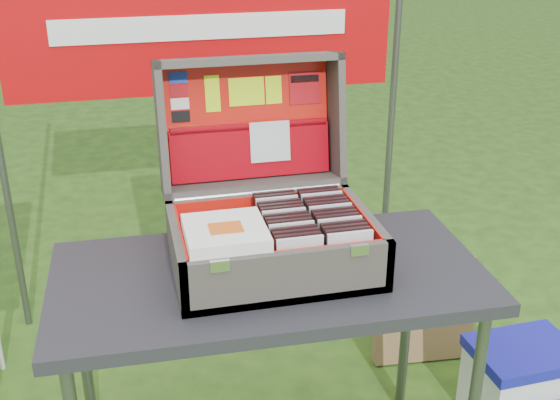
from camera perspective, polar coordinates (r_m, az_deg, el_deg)
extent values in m
cube|color=#232328|center=(2.07, -0.91, -6.30)|extent=(1.27, 0.66, 0.04)
cylinder|color=#59595B|center=(2.47, -15.54, -12.61)|extent=(0.04, 0.04, 0.75)
cylinder|color=#59595B|center=(2.64, 10.26, -9.45)|extent=(0.04, 0.04, 0.75)
cube|color=#45423B|center=(2.07, -0.52, -5.30)|extent=(0.58, 0.42, 0.02)
cube|color=#45423B|center=(1.87, 0.81, -6.38)|extent=(0.58, 0.02, 0.16)
cube|color=#45423B|center=(2.21, -1.66, -1.37)|extent=(0.58, 0.02, 0.16)
cube|color=#45423B|center=(2.00, -8.39, -4.47)|extent=(0.02, 0.42, 0.16)
cube|color=#45423B|center=(2.11, 6.91, -2.83)|extent=(0.02, 0.42, 0.16)
cube|color=red|center=(2.06, -0.53, -4.95)|extent=(0.54, 0.37, 0.01)
cube|color=silver|center=(1.79, -4.92, -5.35)|extent=(0.05, 0.01, 0.03)
cube|color=silver|center=(1.87, 6.47, -4.05)|extent=(0.05, 0.01, 0.03)
cylinder|color=silver|center=(2.19, -1.74, 0.61)|extent=(0.52, 0.02, 0.02)
cube|color=#45423B|center=(2.29, -2.71, 6.47)|extent=(0.58, 0.09, 0.41)
cube|color=#45423B|center=(2.20, -2.65, 11.32)|extent=(0.58, 0.16, 0.05)
cube|color=#45423B|center=(2.26, -2.15, 1.32)|extent=(0.58, 0.16, 0.05)
cube|color=#45423B|center=(2.19, -9.62, 5.67)|extent=(0.02, 0.23, 0.44)
cube|color=#45423B|center=(2.29, 4.53, 6.73)|extent=(0.02, 0.23, 0.44)
cube|color=red|center=(2.27, -2.64, 6.42)|extent=(0.53, 0.07, 0.36)
cube|color=red|center=(1.87, 0.70, -5.86)|extent=(0.54, 0.01, 0.13)
cube|color=red|center=(2.19, -1.59, -1.25)|extent=(0.54, 0.01, 0.13)
cube|color=red|center=(2.00, -7.99, -4.15)|extent=(0.01, 0.37, 0.13)
cube|color=red|center=(2.10, 6.55, -2.60)|extent=(0.01, 0.37, 0.13)
cube|color=#95010B|center=(2.27, -2.43, 3.95)|extent=(0.52, 0.06, 0.17)
cube|color=#95010B|center=(2.25, -2.51, 6.00)|extent=(0.51, 0.02, 0.02)
cube|color=silver|center=(2.26, -0.83, 4.78)|extent=(0.13, 0.03, 0.13)
cube|color=#1933B2|center=(2.22, -8.29, 9.79)|extent=(0.06, 0.01, 0.04)
cube|color=#AF0B12|center=(2.23, -8.21, 8.77)|extent=(0.06, 0.01, 0.04)
cube|color=white|center=(2.23, -8.13, 7.75)|extent=(0.06, 0.01, 0.04)
cube|color=black|center=(2.24, -8.06, 6.73)|extent=(0.06, 0.01, 0.04)
cube|color=#C5EF10|center=(2.24, -5.51, 8.60)|extent=(0.05, 0.02, 0.11)
cube|color=#C5EF10|center=(2.26, -2.74, 8.79)|extent=(0.11, 0.02, 0.09)
cube|color=#C5EF10|center=(2.27, -0.52, 8.93)|extent=(0.05, 0.02, 0.09)
cube|color=#AF0B12|center=(2.30, 2.04, 9.08)|extent=(0.10, 0.02, 0.10)
cube|color=black|center=(2.30, 2.01, 9.83)|extent=(0.09, 0.01, 0.02)
cube|color=silver|center=(1.89, 1.62, -5.06)|extent=(0.13, 0.01, 0.15)
cube|color=black|center=(1.91, 1.44, -4.74)|extent=(0.13, 0.01, 0.15)
cube|color=black|center=(1.93, 1.27, -4.42)|extent=(0.13, 0.01, 0.15)
cube|color=black|center=(1.95, 1.10, -4.12)|extent=(0.13, 0.01, 0.15)
cube|color=silver|center=(1.97, 0.94, -3.81)|extent=(0.13, 0.01, 0.15)
cube|color=black|center=(1.99, 0.78, -3.51)|extent=(0.13, 0.01, 0.15)
cube|color=black|center=(2.01, 0.62, -3.22)|extent=(0.13, 0.01, 0.15)
cube|color=black|center=(2.03, 0.47, -2.94)|extent=(0.13, 0.01, 0.15)
cube|color=silver|center=(2.05, 0.32, -2.66)|extent=(0.13, 0.01, 0.15)
cube|color=black|center=(2.07, 0.17, -2.38)|extent=(0.13, 0.01, 0.15)
cube|color=black|center=(2.09, 0.02, -2.11)|extent=(0.13, 0.01, 0.15)
cube|color=black|center=(2.11, -0.12, -1.85)|extent=(0.13, 0.01, 0.15)
cube|color=silver|center=(2.13, -0.26, -1.59)|extent=(0.13, 0.01, 0.15)
cube|color=black|center=(2.15, -0.40, -1.33)|extent=(0.13, 0.01, 0.15)
cube|color=black|center=(2.17, -0.53, -1.08)|extent=(0.13, 0.01, 0.15)
cube|color=silver|center=(1.93, 5.66, -4.58)|extent=(0.13, 0.01, 0.15)
cube|color=black|center=(1.95, 5.44, -4.27)|extent=(0.13, 0.01, 0.15)
cube|color=black|center=(1.97, 5.23, -3.96)|extent=(0.13, 0.01, 0.15)
cube|color=black|center=(1.99, 5.03, -3.66)|extent=(0.13, 0.01, 0.15)
cube|color=silver|center=(2.01, 4.83, -3.37)|extent=(0.13, 0.01, 0.15)
cube|color=black|center=(2.03, 4.63, -3.08)|extent=(0.13, 0.01, 0.15)
cube|color=black|center=(2.05, 4.44, -2.80)|extent=(0.13, 0.01, 0.15)
cube|color=black|center=(2.07, 4.25, -2.53)|extent=(0.13, 0.01, 0.15)
cube|color=silver|center=(2.09, 4.07, -2.25)|extent=(0.13, 0.01, 0.15)
cube|color=black|center=(2.10, 3.89, -1.99)|extent=(0.13, 0.01, 0.15)
cube|color=black|center=(2.12, 3.71, -1.73)|extent=(0.13, 0.01, 0.15)
cube|color=black|center=(2.14, 3.53, -1.47)|extent=(0.13, 0.01, 0.15)
cube|color=silver|center=(2.16, 3.36, -1.22)|extent=(0.13, 0.01, 0.15)
cube|color=black|center=(2.18, 3.19, -0.97)|extent=(0.13, 0.01, 0.15)
cube|color=black|center=(2.20, 3.03, -0.73)|extent=(0.13, 0.01, 0.15)
cube|color=white|center=(1.91, -4.45, -3.05)|extent=(0.22, 0.22, 0.00)
cube|color=white|center=(1.90, -4.45, -2.91)|extent=(0.22, 0.22, 0.00)
cube|color=white|center=(1.90, -4.46, -2.78)|extent=(0.22, 0.22, 0.00)
cube|color=white|center=(1.90, -4.46, -2.64)|extent=(0.22, 0.22, 0.00)
cube|color=white|center=(1.90, -4.47, -2.51)|extent=(0.22, 0.22, 0.00)
cube|color=white|center=(1.89, -4.47, -2.37)|extent=(0.22, 0.22, 0.00)
cube|color=white|center=(1.89, -4.48, -2.24)|extent=(0.22, 0.22, 0.00)
cube|color=#D85919|center=(1.88, -4.43, -2.26)|extent=(0.09, 0.07, 0.00)
cube|color=white|center=(2.79, 18.82, -14.29)|extent=(0.36, 0.27, 0.28)
cube|color=#1718A1|center=(2.70, 19.28, -11.61)|extent=(0.37, 0.29, 0.04)
cube|color=olive|center=(2.99, 11.54, -8.66)|extent=(0.43, 0.18, 0.45)
cylinder|color=#59595B|center=(3.27, 9.05, 6.57)|extent=(0.03, 0.03, 1.70)
cube|color=#AF0609|center=(2.94, -6.33, 13.83)|extent=(1.60, 0.02, 0.55)
cube|color=white|center=(2.93, -6.30, 13.79)|extent=(1.20, 0.00, 0.10)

